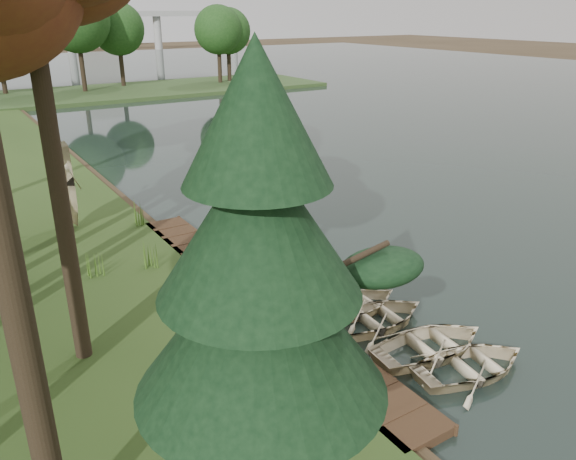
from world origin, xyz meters
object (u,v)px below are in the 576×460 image
rowboat_0 (472,362)px  rowboat_1 (431,342)px  boardwalk (251,296)px  stored_rowboat (75,218)px  pine_tree (259,265)px  rowboat_2 (376,315)px

rowboat_0 → rowboat_1: bearing=20.7°
boardwalk → rowboat_0: size_ratio=4.89×
stored_rowboat → pine_tree: 18.10m
boardwalk → stored_rowboat: size_ratio=4.45×
rowboat_1 → rowboat_2: rowboat_1 is taller
rowboat_2 → stored_rowboat: bearing=28.4°
rowboat_0 → pine_tree: 8.98m
rowboat_1 → stored_rowboat: (-6.01, 14.59, 0.26)m
rowboat_0 → stored_rowboat: stored_rowboat is taller
rowboat_2 → pine_tree: bearing=129.8°
rowboat_0 → pine_tree: bearing=112.0°
rowboat_0 → rowboat_2: size_ratio=0.96×
stored_rowboat → pine_tree: bearing=-179.4°
rowboat_0 → rowboat_1: rowboat_1 is taller
rowboat_1 → stored_rowboat: bearing=28.4°
rowboat_2 → rowboat_1: bearing=-167.0°
rowboat_2 → pine_tree: size_ratio=0.41×
rowboat_1 → rowboat_0: bearing=-162.7°
rowboat_1 → pine_tree: pine_tree is taller
boardwalk → rowboat_0: (2.85, -6.63, 0.24)m
rowboat_0 → stored_rowboat: (-6.25, 15.80, 0.28)m
rowboat_1 → pine_tree: bearing=118.1°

